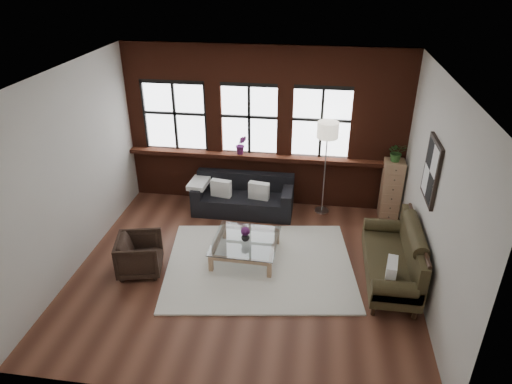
# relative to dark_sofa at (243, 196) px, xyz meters

# --- Properties ---
(floor) EXTENTS (5.50, 5.50, 0.00)m
(floor) POSITION_rel_dark_sofa_xyz_m (0.35, -1.90, -0.36)
(floor) COLOR #512A1D
(floor) RESTS_ON ground
(ceiling) EXTENTS (5.50, 5.50, 0.00)m
(ceiling) POSITION_rel_dark_sofa_xyz_m (0.35, -1.90, 2.84)
(ceiling) COLOR white
(ceiling) RESTS_ON ground
(wall_back) EXTENTS (5.50, 0.00, 5.50)m
(wall_back) POSITION_rel_dark_sofa_xyz_m (0.35, 0.60, 1.24)
(wall_back) COLOR beige
(wall_back) RESTS_ON ground
(wall_front) EXTENTS (5.50, 0.00, 5.50)m
(wall_front) POSITION_rel_dark_sofa_xyz_m (0.35, -4.40, 1.24)
(wall_front) COLOR beige
(wall_front) RESTS_ON ground
(wall_left) EXTENTS (0.00, 5.00, 5.00)m
(wall_left) POSITION_rel_dark_sofa_xyz_m (-2.40, -1.90, 1.24)
(wall_left) COLOR beige
(wall_left) RESTS_ON ground
(wall_right) EXTENTS (0.00, 5.00, 5.00)m
(wall_right) POSITION_rel_dark_sofa_xyz_m (3.10, -1.90, 1.24)
(wall_right) COLOR beige
(wall_right) RESTS_ON ground
(brick_backwall) EXTENTS (5.50, 0.12, 3.20)m
(brick_backwall) POSITION_rel_dark_sofa_xyz_m (0.35, 0.54, 1.24)
(brick_backwall) COLOR #502012
(brick_backwall) RESTS_ON floor
(sill_ledge) EXTENTS (5.50, 0.30, 0.08)m
(sill_ledge) POSITION_rel_dark_sofa_xyz_m (0.35, 0.45, 0.68)
(sill_ledge) COLOR #502012
(sill_ledge) RESTS_ON brick_backwall
(window_left) EXTENTS (1.38, 0.10, 1.50)m
(window_left) POSITION_rel_dark_sofa_xyz_m (-1.45, 0.55, 1.39)
(window_left) COLOR black
(window_left) RESTS_ON brick_backwall
(window_mid) EXTENTS (1.38, 0.10, 1.50)m
(window_mid) POSITION_rel_dark_sofa_xyz_m (0.05, 0.55, 1.39)
(window_mid) COLOR black
(window_mid) RESTS_ON brick_backwall
(window_right) EXTENTS (1.38, 0.10, 1.50)m
(window_right) POSITION_rel_dark_sofa_xyz_m (1.45, 0.55, 1.39)
(window_right) COLOR black
(window_right) RESTS_ON brick_backwall
(wall_poster) EXTENTS (0.05, 0.74, 0.94)m
(wall_poster) POSITION_rel_dark_sofa_xyz_m (3.07, -1.60, 1.49)
(wall_poster) COLOR black
(wall_poster) RESTS_ON wall_right
(shag_rug) EXTENTS (3.38, 2.82, 0.03)m
(shag_rug) POSITION_rel_dark_sofa_xyz_m (0.57, -1.75, -0.34)
(shag_rug) COLOR silver
(shag_rug) RESTS_ON floor
(dark_sofa) EXTENTS (1.97, 0.80, 0.71)m
(dark_sofa) POSITION_rel_dark_sofa_xyz_m (0.00, 0.00, 0.00)
(dark_sofa) COLOR black
(dark_sofa) RESTS_ON floor
(pillow_a) EXTENTS (0.42, 0.21, 0.34)m
(pillow_a) POSITION_rel_dark_sofa_xyz_m (-0.42, -0.10, 0.19)
(pillow_a) COLOR white
(pillow_a) RESTS_ON dark_sofa
(pillow_b) EXTENTS (0.42, 0.20, 0.34)m
(pillow_b) POSITION_rel_dark_sofa_xyz_m (0.33, -0.10, 0.19)
(pillow_b) COLOR white
(pillow_b) RESTS_ON dark_sofa
(vintage_settee) EXTENTS (0.84, 1.89, 1.01)m
(vintage_settee) POSITION_rel_dark_sofa_xyz_m (2.65, -1.85, 0.15)
(vintage_settee) COLOR #322B17
(vintage_settee) RESTS_ON floor
(pillow_settee) EXTENTS (0.20, 0.40, 0.34)m
(pillow_settee) POSITION_rel_dark_sofa_xyz_m (2.57, -2.43, 0.25)
(pillow_settee) COLOR white
(pillow_settee) RESTS_ON vintage_settee
(armchair) EXTENTS (0.84, 0.82, 0.64)m
(armchair) POSITION_rel_dark_sofa_xyz_m (-1.33, -2.17, -0.04)
(armchair) COLOR black
(armchair) RESTS_ON floor
(coffee_table) EXTENTS (1.11, 1.11, 0.37)m
(coffee_table) POSITION_rel_dark_sofa_xyz_m (0.30, -1.56, -0.18)
(coffee_table) COLOR #A37A58
(coffee_table) RESTS_ON shag_rug
(vase) EXTENTS (0.15, 0.15, 0.15)m
(vase) POSITION_rel_dark_sofa_xyz_m (0.30, -1.56, 0.07)
(vase) COLOR #B2B2B2
(vase) RESTS_ON coffee_table
(flowers) EXTENTS (0.15, 0.15, 0.15)m
(flowers) POSITION_rel_dark_sofa_xyz_m (0.30, -1.56, 0.18)
(flowers) COLOR #5E205D
(flowers) RESTS_ON vase
(drawer_chest) EXTENTS (0.37, 0.37, 1.20)m
(drawer_chest) POSITION_rel_dark_sofa_xyz_m (2.87, 0.21, 0.24)
(drawer_chest) COLOR #A37A58
(drawer_chest) RESTS_ON floor
(potted_plant_top) EXTENTS (0.35, 0.31, 0.36)m
(potted_plant_top) POSITION_rel_dark_sofa_xyz_m (2.87, 0.21, 1.03)
(potted_plant_top) COLOR #2D5923
(potted_plant_top) RESTS_ON drawer_chest
(floor_lamp) EXTENTS (0.40, 0.40, 2.04)m
(floor_lamp) POSITION_rel_dark_sofa_xyz_m (1.57, 0.24, 0.66)
(floor_lamp) COLOR #A5A5A8
(floor_lamp) RESTS_ON floor
(sill_plant) EXTENTS (0.25, 0.22, 0.39)m
(sill_plant) POSITION_rel_dark_sofa_xyz_m (-0.10, 0.42, 0.92)
(sill_plant) COLOR #5E205D
(sill_plant) RESTS_ON sill_ledge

